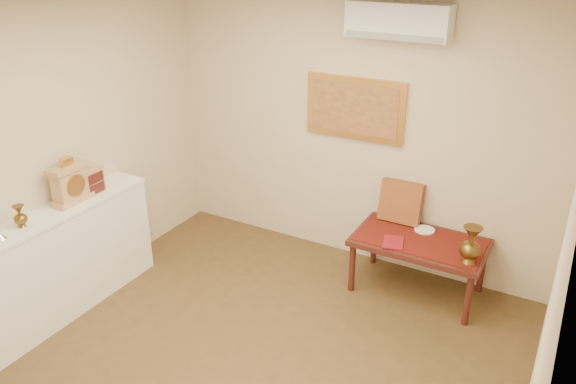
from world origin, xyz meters
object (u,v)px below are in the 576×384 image
Objects in this scene: wooden_chest at (90,180)px; low_table at (419,246)px; mantel_clock at (70,183)px; brass_urn_tall at (471,241)px; display_ledge at (55,266)px.

wooden_chest is 0.20× the size of low_table.
mantel_clock reaches higher than low_table.
wooden_chest is (-3.16, -1.17, 0.34)m from brass_urn_tall.
mantel_clock reaches higher than brass_urn_tall.
display_ledge reaches higher than low_table.
display_ledge is 0.73m from mantel_clock.
mantel_clock is 3.18m from low_table.
mantel_clock is at bearing -156.20° from brass_urn_tall.
mantel_clock reaches higher than wooden_chest.
brass_urn_tall is 3.47m from mantel_clock.
wooden_chest is 3.07m from low_table.
wooden_chest is (-0.00, 0.22, -0.05)m from mantel_clock.
low_table is at bearing 26.81° from wooden_chest.
low_table is (2.68, 1.58, -0.67)m from mantel_clock.
low_table is at bearing 35.10° from display_ledge.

